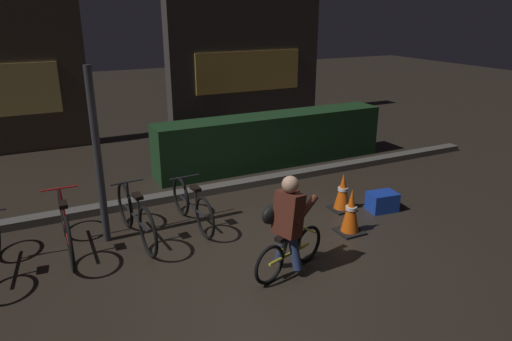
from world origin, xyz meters
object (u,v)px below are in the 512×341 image
object	(u,v)px
cyclist	(287,225)
parked_bike_center_right	(192,205)
traffic_cone_near	(351,212)
street_post	(98,158)
parked_bike_center_left	(136,217)
traffic_cone_far	(343,192)
blue_crate	(382,202)
parked_bike_left_mid	(66,226)

from	to	relation	value
cyclist	parked_bike_center_right	bearing A→B (deg)	90.23
parked_bike_center_right	traffic_cone_near	bearing A→B (deg)	-125.90
street_post	parked_bike_center_right	world-z (taller)	street_post
parked_bike_center_left	cyclist	world-z (taller)	cyclist
traffic_cone_near	parked_bike_center_right	bearing A→B (deg)	147.82
parked_bike_center_left	traffic_cone_far	bearing A→B (deg)	-102.11
traffic_cone_near	blue_crate	world-z (taller)	traffic_cone_near
parked_bike_left_mid	traffic_cone_far	bearing A→B (deg)	-96.69
parked_bike_center_left	traffic_cone_near	distance (m)	2.99
parked_bike_center_right	blue_crate	bearing A→B (deg)	-109.65
parked_bike_left_mid	parked_bike_center_right	xyz separation A→B (m)	(1.73, 0.01, -0.05)
parked_bike_left_mid	cyclist	distance (m)	2.90
parked_bike_center_left	blue_crate	xyz separation A→B (m)	(3.70, -0.72, -0.20)
parked_bike_center_left	cyclist	distance (m)	2.19
parked_bike_center_right	traffic_cone_far	world-z (taller)	parked_bike_center_right
parked_bike_left_mid	parked_bike_center_left	bearing A→B (deg)	-95.02
parked_bike_left_mid	street_post	bearing A→B (deg)	-78.91
parked_bike_left_mid	traffic_cone_far	xyz separation A→B (m)	(4.04, -0.49, -0.07)
parked_bike_center_left	cyclist	xyz separation A→B (m)	(1.43, -1.63, 0.28)
blue_crate	traffic_cone_far	bearing A→B (deg)	150.58
parked_bike_left_mid	traffic_cone_near	world-z (taller)	parked_bike_left_mid
parked_bike_left_mid	cyclist	bearing A→B (deg)	-126.12
parked_bike_center_right	cyclist	xyz separation A→B (m)	(0.60, -1.73, 0.31)
parked_bike_left_mid	traffic_cone_far	size ratio (longest dim) A/B	2.85
traffic_cone_near	blue_crate	xyz separation A→B (m)	(0.93, 0.40, -0.17)
parked_bike_left_mid	traffic_cone_far	world-z (taller)	parked_bike_left_mid
street_post	parked_bike_center_right	distance (m)	1.51
parked_bike_center_right	blue_crate	size ratio (longest dim) A/B	3.42
parked_bike_center_left	parked_bike_center_right	xyz separation A→B (m)	(0.84, 0.10, -0.03)
cyclist	blue_crate	bearing A→B (deg)	3.01
cyclist	traffic_cone_near	bearing A→B (deg)	1.98
blue_crate	cyclist	bearing A→B (deg)	-158.18
traffic_cone_near	traffic_cone_far	xyz separation A→B (m)	(0.38, 0.71, -0.03)
parked_bike_center_left	parked_bike_left_mid	bearing A→B (deg)	80.02
parked_bike_left_mid	cyclist	size ratio (longest dim) A/B	1.40
traffic_cone_far	cyclist	size ratio (longest dim) A/B	0.49
street_post	traffic_cone_far	xyz separation A→B (m)	(3.54, -0.59, -0.90)
traffic_cone_near	street_post	bearing A→B (deg)	157.60
traffic_cone_far	parked_bike_left_mid	bearing A→B (deg)	173.03
parked_bike_left_mid	parked_bike_center_left	xyz separation A→B (m)	(0.89, -0.08, -0.01)
parked_bike_left_mid	parked_bike_center_right	world-z (taller)	parked_bike_left_mid
parked_bike_center_left	street_post	bearing A→B (deg)	60.13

